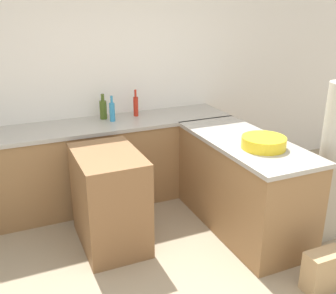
% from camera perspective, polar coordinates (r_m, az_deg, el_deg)
% --- Properties ---
extents(wall_back, '(8.00, 0.06, 2.70)m').
position_cam_1_polar(wall_back, '(4.61, -10.23, 9.59)').
color(wall_back, white).
rests_on(wall_back, ground_plane).
extents(counter_back, '(2.81, 0.66, 0.94)m').
position_cam_1_polar(counter_back, '(4.53, -8.48, -2.11)').
color(counter_back, olive).
rests_on(counter_back, ground_plane).
extents(counter_peninsula, '(0.69, 1.60, 0.94)m').
position_cam_1_polar(counter_peninsula, '(4.02, 10.76, -5.28)').
color(counter_peninsula, olive).
rests_on(counter_peninsula, ground_plane).
extents(island_table, '(0.57, 0.83, 0.92)m').
position_cam_1_polar(island_table, '(3.72, -8.49, -7.50)').
color(island_table, brown).
rests_on(island_table, ground_plane).
extents(mixing_bowl, '(0.40, 0.40, 0.11)m').
position_cam_1_polar(mixing_bowl, '(3.64, 13.71, 0.63)').
color(mixing_bowl, yellow).
rests_on(mixing_bowl, counter_peninsula).
extents(hot_sauce_bottle, '(0.06, 0.06, 0.31)m').
position_cam_1_polar(hot_sauce_bottle, '(4.56, -4.70, 6.00)').
color(hot_sauce_bottle, red).
rests_on(hot_sauce_bottle, counter_back).
extents(dish_soap_bottle, '(0.06, 0.06, 0.29)m').
position_cam_1_polar(dish_soap_bottle, '(4.38, -8.11, 5.17)').
color(dish_soap_bottle, '#338CBF').
rests_on(dish_soap_bottle, counter_back).
extents(olive_oil_bottle, '(0.08, 0.08, 0.29)m').
position_cam_1_polar(olive_oil_bottle, '(4.49, -9.43, 5.45)').
color(olive_oil_bottle, '#475B1E').
rests_on(olive_oil_bottle, counter_back).
extents(paper_bag, '(0.33, 0.17, 0.34)m').
position_cam_1_polar(paper_bag, '(3.51, 21.65, -16.35)').
color(paper_bag, tan).
rests_on(paper_bag, ground_plane).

